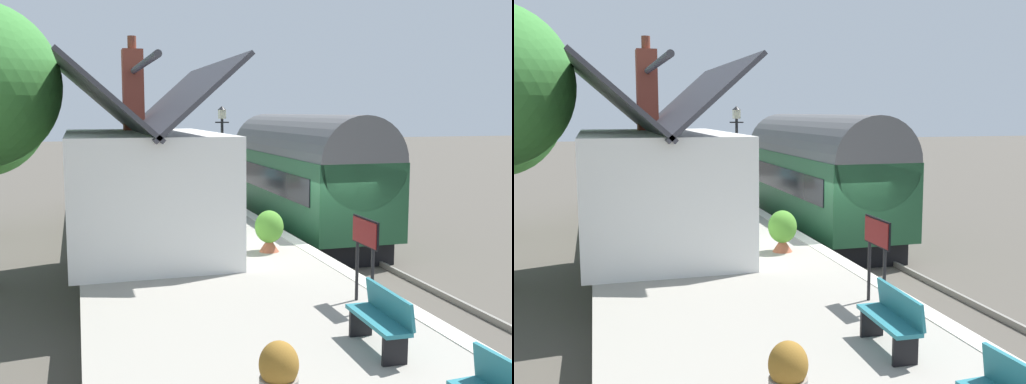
# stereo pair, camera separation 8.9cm
# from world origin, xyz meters

# --- Properties ---
(ground_plane) EXTENTS (160.00, 160.00, 0.00)m
(ground_plane) POSITION_xyz_m (0.00, 0.00, 0.00)
(ground_plane) COLOR #4C473F
(platform) EXTENTS (32.00, 5.70, 1.00)m
(platform) POSITION_xyz_m (0.00, 3.85, 0.50)
(platform) COLOR gray
(platform) RESTS_ON ground
(platform_edge_coping) EXTENTS (32.00, 0.36, 0.02)m
(platform_edge_coping) POSITION_xyz_m (0.00, 1.18, 1.01)
(platform_edge_coping) COLOR beige
(platform_edge_coping) RESTS_ON platform
(rail_near) EXTENTS (52.00, 0.08, 0.14)m
(rail_near) POSITION_xyz_m (0.00, -1.62, 0.07)
(rail_near) COLOR gray
(rail_near) RESTS_ON ground
(rail_far) EXTENTS (52.00, 0.08, 0.14)m
(rail_far) POSITION_xyz_m (0.00, -0.18, 0.07)
(rail_far) COLOR gray
(rail_far) RESTS_ON ground
(train) EXTENTS (9.41, 2.73, 4.32)m
(train) POSITION_xyz_m (4.47, -0.90, 2.22)
(train) COLOR black
(train) RESTS_ON ground
(station_building) EXTENTS (6.82, 3.90, 5.48)m
(station_building) POSITION_xyz_m (0.22, 5.08, 2.60)
(station_building) COLOR white
(station_building) RESTS_ON platform
(bench_near_building) EXTENTS (1.42, 0.50, 0.88)m
(bench_near_building) POSITION_xyz_m (10.90, 2.83, 1.47)
(bench_near_building) COLOR #26727F
(bench_near_building) RESTS_ON platform
(bench_mid_platform) EXTENTS (1.41, 0.48, 0.88)m
(bench_mid_platform) POSITION_xyz_m (-7.59, 2.54, 1.47)
(bench_mid_platform) COLOR #26727F
(bench_mid_platform) RESTS_ON platform
(planter_edge_far) EXTENTS (0.50, 0.50, 0.68)m
(planter_edge_far) POSITION_xyz_m (10.32, 3.62, 1.38)
(planter_edge_far) COLOR #9E5138
(planter_edge_far) RESTS_ON platform
(planter_by_door) EXTENTS (0.71, 0.71, 1.02)m
(planter_by_door) POSITION_xyz_m (-1.21, 2.20, 1.54)
(planter_by_door) COLOR #9E5138
(planter_by_door) RESTS_ON platform
(planter_bench_right) EXTENTS (0.48, 0.48, 0.73)m
(planter_bench_right) POSITION_xyz_m (-8.67, 4.45, 1.35)
(planter_bench_right) COLOR gray
(planter_bench_right) RESTS_ON platform
(planter_bench_left) EXTENTS (0.50, 0.50, 0.86)m
(planter_bench_left) POSITION_xyz_m (6.78, 3.81, 1.42)
(planter_bench_left) COLOR #9E5138
(planter_bench_left) RESTS_ON platform
(lamp_post_platform) EXTENTS (0.32, 0.50, 3.61)m
(lamp_post_platform) POSITION_xyz_m (6.14, 1.64, 3.53)
(lamp_post_platform) COLOR black
(lamp_post_platform) RESTS_ON platform
(station_sign_board) EXTENTS (0.96, 0.06, 1.57)m
(station_sign_board) POSITION_xyz_m (-5.67, 1.85, 2.19)
(station_sign_board) COLOR black
(station_sign_board) RESTS_ON platform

